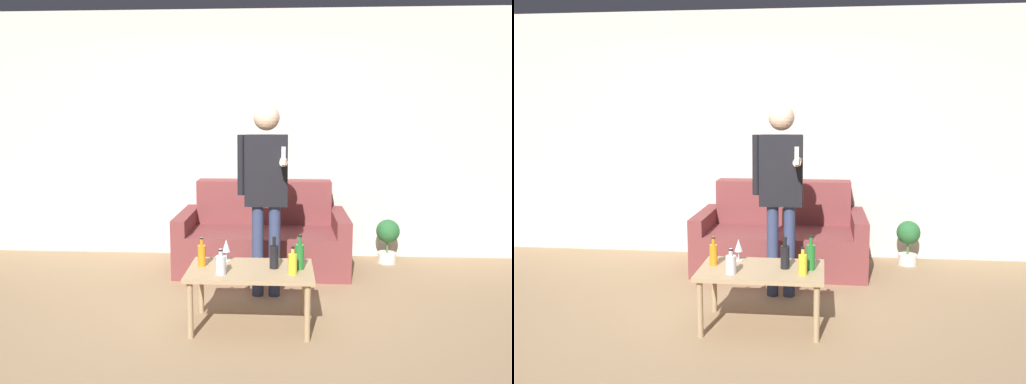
# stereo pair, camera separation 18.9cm
# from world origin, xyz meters

# --- Properties ---
(ground_plane) EXTENTS (16.00, 16.00, 0.00)m
(ground_plane) POSITION_xyz_m (0.00, 0.00, 0.00)
(ground_plane) COLOR #997A56
(wall_back) EXTENTS (8.00, 0.06, 2.70)m
(wall_back) POSITION_xyz_m (0.00, 2.14, 1.35)
(wall_back) COLOR silver
(wall_back) RESTS_ON ground_plane
(couch) EXTENTS (1.72, 0.92, 0.88)m
(couch) POSITION_xyz_m (0.30, 1.66, 0.31)
(couch) COLOR brown
(couch) RESTS_ON ground_plane
(coffee_table) EXTENTS (0.93, 0.57, 0.45)m
(coffee_table) POSITION_xyz_m (0.27, 0.16, 0.40)
(coffee_table) COLOR tan
(coffee_table) RESTS_ON ground_plane
(bottle_orange) EXTENTS (0.07, 0.07, 0.24)m
(bottle_orange) POSITION_xyz_m (0.45, 0.18, 0.54)
(bottle_orange) COLOR black
(bottle_orange) RESTS_ON coffee_table
(bottle_green) EXTENTS (0.07, 0.07, 0.26)m
(bottle_green) POSITION_xyz_m (0.64, 0.17, 0.55)
(bottle_green) COLOR #23752D
(bottle_green) RESTS_ON coffee_table
(bottle_dark) EXTENTS (0.06, 0.06, 0.22)m
(bottle_dark) POSITION_xyz_m (-0.10, 0.20, 0.54)
(bottle_dark) COLOR orange
(bottle_dark) RESTS_ON coffee_table
(bottle_yellow) EXTENTS (0.06, 0.06, 0.20)m
(bottle_yellow) POSITION_xyz_m (0.58, 0.05, 0.53)
(bottle_yellow) COLOR yellow
(bottle_yellow) RESTS_ON coffee_table
(bottle_red) EXTENTS (0.08, 0.08, 0.19)m
(bottle_red) POSITION_xyz_m (0.07, 0.01, 0.52)
(bottle_red) COLOR silver
(bottle_red) RESTS_ON coffee_table
(wine_glass_near) EXTENTS (0.07, 0.07, 0.17)m
(wine_glass_near) POSITION_xyz_m (0.07, 0.34, 0.57)
(wine_glass_near) COLOR silver
(wine_glass_near) RESTS_ON coffee_table
(person_standing_front) EXTENTS (0.43, 0.42, 1.67)m
(person_standing_front) POSITION_xyz_m (0.36, 0.80, 1.01)
(person_standing_front) COLOR navy
(person_standing_front) RESTS_ON ground_plane
(potted_plant) EXTENTS (0.25, 0.25, 0.47)m
(potted_plant) POSITION_xyz_m (1.63, 1.87, 0.28)
(potted_plant) COLOR silver
(potted_plant) RESTS_ON ground_plane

